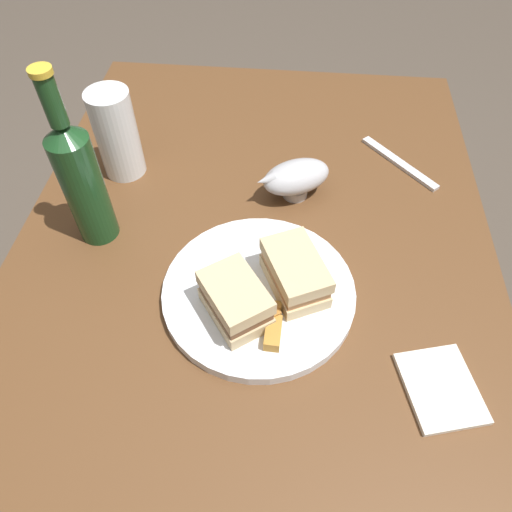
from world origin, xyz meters
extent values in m
plane|color=#4C4238|center=(0.00, 0.00, 0.00)|extent=(6.00, 6.00, 0.00)
cube|color=brown|center=(0.00, 0.00, 0.37)|extent=(1.07, 0.78, 0.75)
cylinder|color=white|center=(-0.10, -0.02, 0.75)|extent=(0.28, 0.28, 0.02)
cube|color=#CCB284|center=(-0.15, 0.01, 0.78)|extent=(0.12, 0.11, 0.02)
cube|color=brown|center=(-0.15, 0.01, 0.79)|extent=(0.11, 0.11, 0.02)
cube|color=#CCB284|center=(-0.15, 0.01, 0.81)|extent=(0.12, 0.11, 0.02)
cube|color=#CCB284|center=(-0.09, -0.07, 0.77)|extent=(0.13, 0.11, 0.02)
cube|color=#B27A4C|center=(-0.09, -0.07, 0.79)|extent=(0.12, 0.10, 0.02)
cube|color=#CCB284|center=(-0.09, -0.07, 0.81)|extent=(0.13, 0.11, 0.02)
cube|color=#B77F33|center=(-0.18, -0.04, 0.77)|extent=(0.05, 0.02, 0.02)
cube|color=#AD702D|center=(-0.16, -0.03, 0.77)|extent=(0.05, 0.06, 0.02)
cube|color=gold|center=(-0.15, -0.04, 0.77)|extent=(0.04, 0.02, 0.02)
cube|color=#B77F33|center=(-0.14, -0.02, 0.77)|extent=(0.05, 0.06, 0.02)
cylinder|color=white|center=(0.16, 0.25, 0.83)|extent=(0.07, 0.07, 0.16)
cylinder|color=orange|center=(0.16, 0.25, 0.79)|extent=(0.07, 0.07, 0.08)
cylinder|color=#B7B7BC|center=(0.12, -0.06, 0.75)|extent=(0.04, 0.04, 0.02)
ellipsoid|color=#B7B7BC|center=(0.12, -0.06, 0.79)|extent=(0.11, 0.14, 0.05)
ellipsoid|color=#381E0F|center=(0.12, -0.06, 0.79)|extent=(0.09, 0.11, 0.02)
cone|color=#B7B7BC|center=(0.09, -0.01, 0.80)|extent=(0.04, 0.04, 0.02)
cylinder|color=#19421E|center=(0.00, 0.26, 0.84)|extent=(0.06, 0.06, 0.19)
cone|color=#19421E|center=(0.00, 0.26, 0.95)|extent=(0.06, 0.06, 0.02)
cylinder|color=#19421E|center=(0.00, 0.26, 0.99)|extent=(0.03, 0.03, 0.07)
cylinder|color=gold|center=(0.00, 0.26, 1.03)|extent=(0.03, 0.03, 0.01)
cube|color=silver|center=(-0.23, -0.27, 0.75)|extent=(0.13, 0.12, 0.01)
cube|color=silver|center=(0.22, -0.25, 0.75)|extent=(0.14, 0.13, 0.01)
camera|label=1|loc=(-0.50, -0.05, 1.34)|focal=33.55mm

